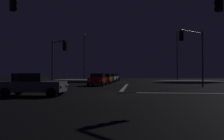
# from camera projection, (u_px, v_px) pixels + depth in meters

# --- Properties ---
(ground) EXTENTS (120.00, 120.00, 0.10)m
(ground) POSITION_uv_depth(u_px,v_px,m) (120.00, 93.00, 19.44)
(ground) COLOR black
(stop_line_north) EXTENTS (0.35, 14.59, 0.01)m
(stop_line_north) POSITION_uv_depth(u_px,v_px,m) (125.00, 87.00, 27.90)
(stop_line_north) COLOR white
(stop_line_north) RESTS_ON ground
(centre_line_ns) EXTENTS (22.00, 0.15, 0.01)m
(centre_line_ns) POSITION_uv_depth(u_px,v_px,m) (128.00, 83.00, 39.44)
(centre_line_ns) COLOR yellow
(centre_line_ns) RESTS_ON ground
(snow_bank_left_curb) EXTENTS (8.73, 1.50, 0.60)m
(snow_bank_left_curb) POSITION_uv_depth(u_px,v_px,m) (74.00, 81.00, 40.78)
(snow_bank_left_curb) COLOR white
(snow_bank_left_curb) RESTS_ON ground
(snow_bank_right_curb) EXTENTS (11.34, 1.50, 0.52)m
(snow_bank_right_curb) POSITION_uv_depth(u_px,v_px,m) (188.00, 82.00, 37.39)
(snow_bank_right_curb) COLOR white
(snow_bank_right_curb) RESTS_ON ground
(sedan_red) EXTENTS (2.02, 4.33, 1.57)m
(sedan_red) POSITION_uv_depth(u_px,v_px,m) (98.00, 79.00, 30.49)
(sedan_red) COLOR maroon
(sedan_red) RESTS_ON ground
(sedan_orange) EXTENTS (2.02, 4.33, 1.57)m
(sedan_orange) POSITION_uv_depth(u_px,v_px,m) (105.00, 78.00, 36.61)
(sedan_orange) COLOR #C66014
(sedan_orange) RESTS_ON ground
(sedan_white) EXTENTS (2.02, 4.33, 1.57)m
(sedan_white) POSITION_uv_depth(u_px,v_px,m) (110.00, 78.00, 42.65)
(sedan_white) COLOR silver
(sedan_white) RESTS_ON ground
(sedan_silver) EXTENTS (2.02, 4.33, 1.57)m
(sedan_silver) POSITION_uv_depth(u_px,v_px,m) (113.00, 77.00, 49.33)
(sedan_silver) COLOR #B7B7BC
(sedan_silver) RESTS_ON ground
(sedan_blue) EXTENTS (2.02, 4.33, 1.57)m
(sedan_blue) POSITION_uv_depth(u_px,v_px,m) (115.00, 77.00, 54.63)
(sedan_blue) COLOR navy
(sedan_blue) RESTS_ON ground
(sedan_black) EXTENTS (2.02, 4.33, 1.57)m
(sedan_black) POSITION_uv_depth(u_px,v_px,m) (116.00, 77.00, 60.74)
(sedan_black) COLOR black
(sedan_black) RESTS_ON ground
(sedan_gray_crossing) EXTENTS (4.33, 2.02, 1.57)m
(sedan_gray_crossing) POSITION_uv_depth(u_px,v_px,m) (33.00, 84.00, 16.40)
(sedan_gray_crossing) COLOR slate
(sedan_gray_crossing) RESTS_ON ground
(traffic_signal_nw) EXTENTS (2.51, 2.51, 5.60)m
(traffic_signal_nw) POSITION_uv_depth(u_px,v_px,m) (58.00, 54.00, 28.17)
(traffic_signal_nw) COLOR #4C4C51
(traffic_signal_nw) RESTS_ON ground
(traffic_signal_ne) EXTENTS (3.24, 3.24, 6.42)m
(traffic_signal_ne) POSITION_uv_depth(u_px,v_px,m) (194.00, 48.00, 26.37)
(traffic_signal_ne) COLOR #4C4C51
(traffic_signal_ne) RESTS_ON ground
(streetlamp_right_far) EXTENTS (0.44, 0.44, 10.30)m
(streetlamp_right_far) POSITION_uv_depth(u_px,v_px,m) (177.00, 52.00, 48.52)
(streetlamp_right_far) COLOR #424247
(streetlamp_right_far) RESTS_ON ground
(streetlamp_left_far) EXTENTS (0.44, 0.44, 9.96)m
(streetlamp_left_far) POSITION_uv_depth(u_px,v_px,m) (84.00, 54.00, 50.44)
(streetlamp_left_far) COLOR #424247
(streetlamp_left_far) RESTS_ON ground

